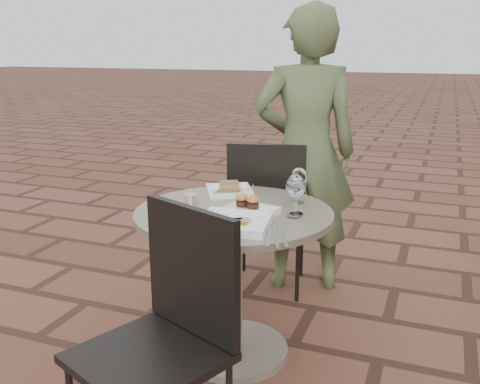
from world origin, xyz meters
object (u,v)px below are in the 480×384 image
(chair_far, at_px, (268,205))
(diner, at_px, (305,152))
(plate_sliders, at_px, (247,209))
(plate_tuna, at_px, (235,222))
(cafe_table, at_px, (234,261))
(plate_salmon, at_px, (229,190))
(chair_near, at_px, (169,321))

(chair_far, distance_m, diner, 0.39)
(plate_sliders, bearing_deg, plate_tuna, -88.06)
(plate_sliders, bearing_deg, chair_far, 101.09)
(cafe_table, height_order, plate_sliders, plate_sliders)
(plate_salmon, bearing_deg, chair_far, 81.50)
(chair_far, bearing_deg, plate_sliders, 89.85)
(chair_far, distance_m, plate_salmon, 0.48)
(plate_salmon, height_order, plate_tuna, plate_salmon)
(chair_far, relative_size, diner, 0.55)
(plate_salmon, bearing_deg, diner, 69.66)
(chair_far, bearing_deg, plate_tuna, 88.20)
(diner, relative_size, plate_salmon, 5.64)
(chair_near, relative_size, plate_sliders, 3.52)
(cafe_table, bearing_deg, plate_sliders, -24.40)
(cafe_table, height_order, plate_tuna, plate_tuna)
(plate_salmon, bearing_deg, plate_tuna, -65.32)
(diner, distance_m, plate_tuna, 1.10)
(diner, bearing_deg, plate_sliders, 68.73)
(cafe_table, xyz_separation_m, chair_near, (0.05, -0.71, 0.07))
(chair_near, xyz_separation_m, plate_tuna, (0.04, 0.51, 0.20))
(diner, height_order, plate_sliders, diner)
(plate_tuna, bearing_deg, chair_near, -94.23)
(plate_tuna, bearing_deg, plate_sliders, 91.94)
(cafe_table, distance_m, plate_tuna, 0.34)
(cafe_table, distance_m, plate_sliders, 0.29)
(cafe_table, distance_m, plate_salmon, 0.40)
(cafe_table, relative_size, diner, 0.53)
(chair_near, relative_size, diner, 0.55)
(cafe_table, bearing_deg, diner, 83.65)
(chair_near, height_order, diner, diner)
(cafe_table, xyz_separation_m, plate_salmon, (-0.13, 0.27, 0.26))
(plate_sliders, bearing_deg, cafe_table, 155.60)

